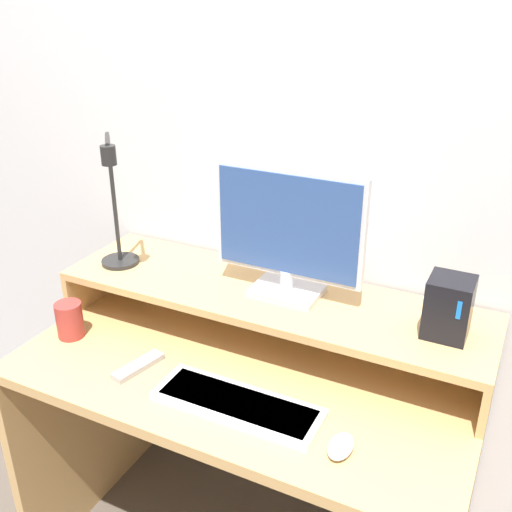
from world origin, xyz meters
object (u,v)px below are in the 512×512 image
monitor (288,232)px  router_dock (449,307)px  keyboard (237,404)px  remote_control (138,366)px  desk_lamp (116,218)px  mouse (341,446)px  mug (70,320)px

monitor → router_dock: monitor is taller
keyboard → remote_control: size_ratio=2.64×
desk_lamp → keyboard: 0.64m
desk_lamp → router_dock: 0.92m
router_dock → keyboard: bearing=-143.3°
keyboard → mouse: size_ratio=4.59×
keyboard → mug: mug is taller
router_dock → keyboard: size_ratio=0.36×
desk_lamp → mug: 0.31m
monitor → desk_lamp: (-0.50, -0.07, -0.02)m
keyboard → mug: (-0.57, 0.07, 0.04)m
monitor → router_dock: 0.43m
router_dock → mouse: size_ratio=1.66×
router_dock → mug: bearing=-166.5°
router_dock → keyboard: router_dock is taller
monitor → mug: size_ratio=3.95×
keyboard → mouse: 0.27m
monitor → keyboard: monitor is taller
mouse → router_dock: bearing=67.1°
keyboard → mouse: (0.26, -0.03, 0.00)m
remote_control → keyboard: bearing=-4.2°
mouse → remote_control: (-0.57, 0.05, -0.01)m
mouse → keyboard: bearing=173.8°
keyboard → mug: 0.57m
monitor → remote_control: 0.52m
monitor → desk_lamp: 0.50m
desk_lamp → keyboard: size_ratio=0.97×
remote_control → mug: mug is taller
monitor → mouse: 0.54m
monitor → remote_control: size_ratio=2.65×
desk_lamp → remote_control: 0.43m
mug → monitor: bearing=24.3°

